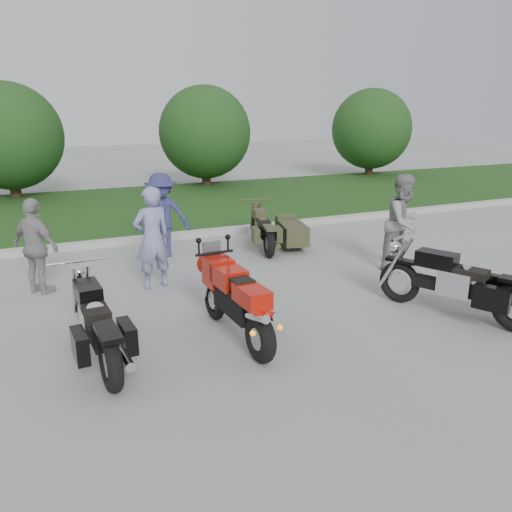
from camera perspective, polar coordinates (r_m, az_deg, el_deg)
name	(u,v)px	position (r m, az deg, el deg)	size (l,w,h in m)	color
ground	(250,343)	(6.96, -0.66, -9.91)	(80.00, 80.00, 0.00)	#9D9D98
curb	(151,238)	(12.35, -11.94, 1.97)	(60.00, 0.30, 0.15)	#ACAAA2
grass_strip	(121,209)	(16.34, -15.20, 5.24)	(60.00, 8.00, 0.14)	#26541D
tree_mid_left	(8,136)	(19.24, -26.46, 12.14)	(3.60, 3.60, 4.00)	#3F2B1C
tree_mid_right	(205,133)	(20.30, -5.84, 13.86)	(3.60, 3.60, 4.00)	#3F2B1C
tree_far_right	(371,129)	(24.09, 13.05, 13.94)	(3.60, 3.60, 4.00)	#3F2B1C
sportbike_red	(236,299)	(6.83, -2.27, -4.96)	(0.41, 2.16, 1.02)	black
cruiser_left	(97,328)	(6.59, -17.71, -7.80)	(0.48, 2.40, 0.92)	black
cruiser_right	(463,287)	(8.20, 22.53, -3.31)	(1.24, 2.35, 0.97)	black
cruiser_sidecar	(280,232)	(11.42, 2.73, 2.79)	(1.38, 2.16, 0.85)	black
person_stripe	(152,238)	(8.96, -11.78, 2.03)	(0.67, 0.44, 1.83)	#8283B1
person_grey	(404,222)	(10.22, 16.52, 3.70)	(0.93, 0.72, 1.90)	gray
person_denim	(162,215)	(10.89, -10.69, 4.59)	(1.17, 0.67, 1.81)	navy
person_back	(36,247)	(9.30, -23.84, 0.98)	(0.98, 0.41, 1.67)	gray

